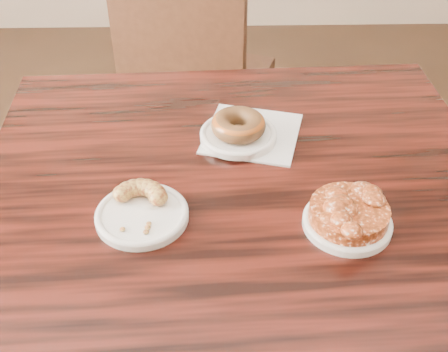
{
  "coord_description": "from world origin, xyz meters",
  "views": [
    {
      "loc": [
        -0.22,
        -0.58,
        1.38
      ],
      "look_at": [
        -0.2,
        0.14,
        0.8
      ],
      "focal_mm": 45.0,
      "sensor_mm": 36.0,
      "label": 1
    }
  ],
  "objects_px": {
    "cafe_table": "(239,334)",
    "glazed_donut": "(238,125)",
    "cruller_fragment": "(141,206)",
    "apple_fritter": "(349,211)",
    "chair_far": "(201,81)"
  },
  "relations": [
    {
      "from": "cafe_table",
      "to": "glazed_donut",
      "type": "distance_m",
      "value": 0.45
    },
    {
      "from": "cruller_fragment",
      "to": "glazed_donut",
      "type": "bearing_deg",
      "value": 52.51
    },
    {
      "from": "cruller_fragment",
      "to": "cafe_table",
      "type": "bearing_deg",
      "value": 12.73
    },
    {
      "from": "glazed_donut",
      "to": "cruller_fragment",
      "type": "distance_m",
      "value": 0.27
    },
    {
      "from": "glazed_donut",
      "to": "apple_fritter",
      "type": "height_order",
      "value": "same"
    },
    {
      "from": "chair_far",
      "to": "glazed_donut",
      "type": "bearing_deg",
      "value": 116.11
    },
    {
      "from": "cafe_table",
      "to": "apple_fritter",
      "type": "relative_size",
      "value": 5.46
    },
    {
      "from": "cafe_table",
      "to": "chair_far",
      "type": "bearing_deg",
      "value": 92.65
    },
    {
      "from": "chair_far",
      "to": "apple_fritter",
      "type": "distance_m",
      "value": 1.08
    },
    {
      "from": "apple_fritter",
      "to": "cruller_fragment",
      "type": "relative_size",
      "value": 1.57
    },
    {
      "from": "glazed_donut",
      "to": "apple_fritter",
      "type": "bearing_deg",
      "value": -55.8
    },
    {
      "from": "glazed_donut",
      "to": "apple_fritter",
      "type": "xyz_separation_m",
      "value": [
        0.16,
        -0.24,
        -0.0
      ]
    },
    {
      "from": "chair_far",
      "to": "apple_fritter",
      "type": "height_order",
      "value": "chair_far"
    },
    {
      "from": "glazed_donut",
      "to": "cruller_fragment",
      "type": "height_order",
      "value": "glazed_donut"
    },
    {
      "from": "glazed_donut",
      "to": "cruller_fragment",
      "type": "bearing_deg",
      "value": -127.49
    }
  ]
}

